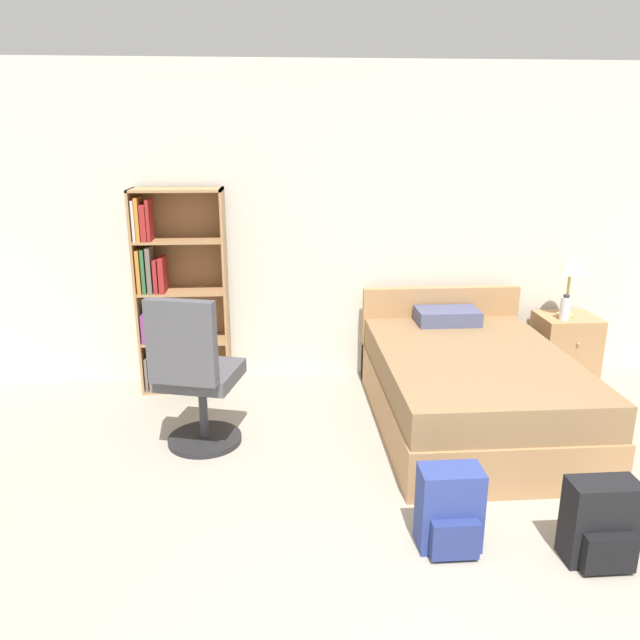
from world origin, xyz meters
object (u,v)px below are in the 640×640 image
object	(u,v)px
bed	(469,386)
bookshelf	(171,295)
table_lamp	(571,266)
backpack_blue	(450,511)
office_chair	(195,378)
water_bottle	(565,308)
nightstand	(565,348)
backpack_black	(601,524)

from	to	relation	value
bed	bookshelf	bearing A→B (deg)	159.70
table_lamp	backpack_blue	xyz separation A→B (m)	(-1.56, -2.17, -0.79)
bookshelf	table_lamp	distance (m)	3.27
bed	backpack_blue	distance (m)	1.50
office_chair	water_bottle	size ratio (longest dim) A/B	5.11
office_chair	table_lamp	xyz separation A→B (m)	(2.96, 1.03, 0.49)
water_bottle	nightstand	bearing A→B (deg)	50.00
water_bottle	backpack_black	distance (m)	2.41
nightstand	table_lamp	distance (m)	0.72
office_chair	table_lamp	bearing A→B (deg)	19.17
nightstand	backpack_blue	size ratio (longest dim) A/B	1.30
nightstand	water_bottle	distance (m)	0.41
nightstand	bookshelf	bearing A→B (deg)	178.92
water_bottle	backpack_blue	size ratio (longest dim) A/B	0.49
nightstand	backpack_black	xyz separation A→B (m)	(-0.88, -2.33, -0.08)
bookshelf	nightstand	xyz separation A→B (m)	(3.30, -0.06, -0.51)
backpack_blue	office_chair	bearing A→B (deg)	140.81
office_chair	backpack_black	distance (m)	2.50
office_chair	backpack_black	bearing A→B (deg)	-31.68
nightstand	backpack_black	distance (m)	2.49
office_chair	backpack_blue	world-z (taller)	office_chair
bookshelf	nightstand	distance (m)	3.34
bookshelf	backpack_blue	distance (m)	2.87
office_chair	nightstand	xyz separation A→B (m)	(2.99, 1.03, -0.23)
backpack_black	backpack_blue	world-z (taller)	backpack_blue
bookshelf	nightstand	size ratio (longest dim) A/B	2.88
table_lamp	backpack_blue	world-z (taller)	table_lamp
bed	table_lamp	distance (m)	1.47
bed	water_bottle	xyz separation A→B (m)	(0.98, 0.66, 0.38)
backpack_black	nightstand	bearing A→B (deg)	69.27
nightstand	backpack_blue	distance (m)	2.69
table_lamp	water_bottle	size ratio (longest dim) A/B	2.59
table_lamp	water_bottle	bearing A→B (deg)	-119.15
backpack_black	office_chair	bearing A→B (deg)	148.32
office_chair	table_lamp	world-z (taller)	table_lamp
bookshelf	backpack_black	bearing A→B (deg)	-44.77
backpack_black	backpack_blue	xyz separation A→B (m)	(-0.71, 0.16, 0.00)
bed	backpack_black	size ratio (longest dim) A/B	4.48
nightstand	water_bottle	world-z (taller)	water_bottle
bookshelf	office_chair	size ratio (longest dim) A/B	1.51
bed	backpack_blue	bearing A→B (deg)	-110.45
office_chair	water_bottle	xyz separation A→B (m)	(2.90, 0.92, 0.16)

